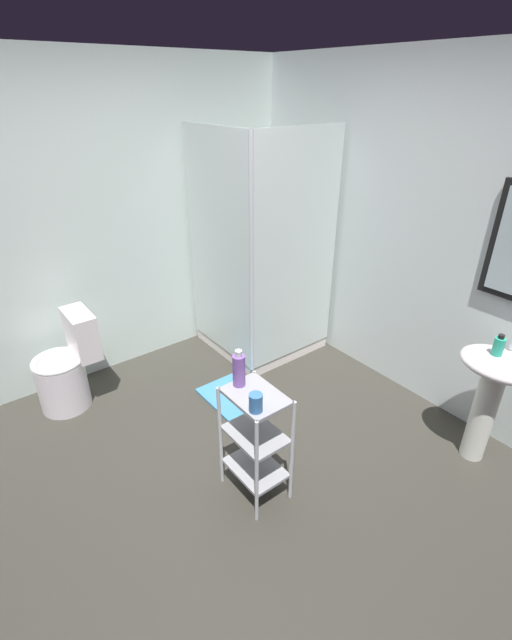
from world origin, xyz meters
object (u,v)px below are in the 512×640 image
object	(u,v)px
storage_cart	(255,436)
hand_soap_bottle	(499,346)
toilet	(67,370)
shower_stall	(259,305)
rinse_cup	(256,403)
conditioner_bottle_purple	(239,370)
bath_mat	(236,399)
pedestal_sink	(492,386)

from	to	relation	value
storage_cart	hand_soap_bottle	world-z (taller)	hand_soap_bottle
toilet	hand_soap_bottle	distance (m)	3.02
shower_stall	rinse_cup	size ratio (longest dim) A/B	19.03
conditioner_bottle_purple	toilet	bearing A→B (deg)	-157.05
rinse_cup	toilet	bearing A→B (deg)	-161.99
shower_stall	storage_cart	size ratio (longest dim) A/B	2.70
hand_soap_bottle	bath_mat	size ratio (longest dim) A/B	0.23
hand_soap_bottle	conditioner_bottle_purple	world-z (taller)	conditioner_bottle_purple
toilet	rinse_cup	world-z (taller)	rinse_cup
storage_cart	rinse_cup	distance (m)	0.38
storage_cart	conditioner_bottle_purple	xyz separation A→B (m)	(-0.13, -0.02, 0.41)
storage_cart	hand_soap_bottle	xyz separation A→B (m)	(0.65, 1.34, 0.43)
toilet	bath_mat	xyz separation A→B (m)	(0.77, 1.04, -0.31)
bath_mat	hand_soap_bottle	bearing A→B (deg)	32.47
pedestal_sink	storage_cart	world-z (taller)	pedestal_sink
rinse_cup	hand_soap_bottle	bearing A→B (deg)	69.05
toilet	bath_mat	world-z (taller)	toilet
rinse_cup	conditioner_bottle_purple	bearing A→B (deg)	164.92
pedestal_sink	shower_stall	bearing A→B (deg)	-171.13
toilet	rinse_cup	bearing A→B (deg)	18.01
storage_cart	conditioner_bottle_purple	distance (m)	0.43
pedestal_sink	rinse_cup	size ratio (longest dim) A/B	7.71
pedestal_sink	storage_cart	size ratio (longest dim) A/B	1.09
hand_soap_bottle	rinse_cup	xyz separation A→B (m)	(-0.55, -1.42, -0.08)
pedestal_sink	toilet	size ratio (longest dim) A/B	1.07
toilet	rinse_cup	xyz separation A→B (m)	(1.68, 0.55, 0.48)
storage_cart	bath_mat	distance (m)	1.00
conditioner_bottle_purple	shower_stall	bearing A→B (deg)	137.80
pedestal_sink	toilet	distance (m)	3.01
toilet	pedestal_sink	bearing A→B (deg)	41.51
storage_cart	rinse_cup	world-z (taller)	rinse_cup
storage_cart	rinse_cup	size ratio (longest dim) A/B	7.04
hand_soap_bottle	storage_cart	bearing A→B (deg)	-115.93
bath_mat	toilet	bearing A→B (deg)	-126.29
pedestal_sink	toilet	bearing A→B (deg)	-138.49
shower_stall	storage_cart	bearing A→B (deg)	-38.79
pedestal_sink	bath_mat	size ratio (longest dim) A/B	1.35
shower_stall	conditioner_bottle_purple	distance (m)	1.63
rinse_cup	shower_stall	bearing A→B (deg)	141.36
toilet	hand_soap_bottle	bearing A→B (deg)	41.54
toilet	storage_cart	distance (m)	1.69
conditioner_bottle_purple	bath_mat	size ratio (longest dim) A/B	0.38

